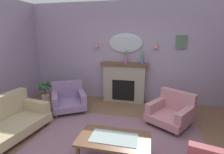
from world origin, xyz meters
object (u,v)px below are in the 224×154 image
at_px(armchair_by_coffee_table, 69,98).
at_px(mantel_vase_right, 142,56).
at_px(framed_picture, 181,42).
at_px(coffee_table, 114,141).
at_px(mantel_vase_left, 126,56).
at_px(fireplace, 124,83).
at_px(wall_sconce_left, 97,45).
at_px(armchair_near_fireplace, 172,111).
at_px(wall_sconce_right, 156,45).
at_px(wall_mirror, 125,43).
at_px(potted_plant_small_fern, 45,90).

bearing_deg(armchair_by_coffee_table, mantel_vase_right, 25.13).
xyz_separation_m(framed_picture, armchair_by_coffee_table, (-2.84, -1.04, -1.44)).
bearing_deg(coffee_table, mantel_vase_left, 94.52).
xyz_separation_m(coffee_table, armchair_by_coffee_table, (-1.59, 1.65, -0.08)).
xyz_separation_m(fireplace, armchair_by_coffee_table, (-1.34, -0.89, -0.27)).
bearing_deg(mantel_vase_right, wall_sconce_left, 174.92).
distance_m(mantel_vase_right, framed_picture, 1.08).
height_order(mantel_vase_right, armchair_by_coffee_table, mantel_vase_right).
height_order(fireplace, armchair_near_fireplace, fireplace).
bearing_deg(mantel_vase_left, armchair_near_fireplace, -40.95).
height_order(wall_sconce_right, armchair_by_coffee_table, wall_sconce_right).
bearing_deg(coffee_table, mantel_vase_right, 84.31).
xyz_separation_m(mantel_vase_left, coffee_table, (0.20, -2.52, -0.97)).
relative_size(mantel_vase_right, armchair_near_fireplace, 0.35).
relative_size(wall_sconce_right, framed_picture, 0.39).
height_order(mantel_vase_right, wall_sconce_right, wall_sconce_right).
height_order(mantel_vase_left, coffee_table, mantel_vase_left).
bearing_deg(mantel_vase_right, mantel_vase_left, 180.00).
bearing_deg(framed_picture, armchair_near_fireplace, -101.55).
height_order(framed_picture, armchair_by_coffee_table, framed_picture).
relative_size(wall_mirror, armchair_near_fireplace, 0.85).
bearing_deg(wall_sconce_left, coffee_table, -67.39).
relative_size(mantel_vase_left, wall_sconce_left, 2.73).
height_order(mantel_vase_right, potted_plant_small_fern, mantel_vase_right).
height_order(fireplace, framed_picture, framed_picture).
bearing_deg(mantel_vase_left, wall_mirror, 106.39).
relative_size(wall_sconce_left, potted_plant_small_fern, 0.21).
distance_m(mantel_vase_right, armchair_by_coffee_table, 2.30).
height_order(wall_mirror, armchair_near_fireplace, wall_mirror).
distance_m(mantel_vase_left, armchair_by_coffee_table, 1.94).
bearing_deg(framed_picture, wall_sconce_right, -174.73).
bearing_deg(wall_sconce_left, fireplace, -6.16).
xyz_separation_m(mantel_vase_right, wall_sconce_left, (-1.35, 0.12, 0.28)).
relative_size(wall_sconce_right, coffee_table, 0.13).
bearing_deg(armchair_by_coffee_table, mantel_vase_left, 31.83).
distance_m(fireplace, coffee_table, 2.57).
bearing_deg(armchair_near_fireplace, coffee_table, -124.14).
bearing_deg(wall_mirror, fireplace, -90.00).
distance_m(mantel_vase_left, wall_sconce_left, 0.96).
relative_size(fireplace, coffee_table, 1.24).
bearing_deg(wall_sconce_left, mantel_vase_right, -5.08).
bearing_deg(mantel_vase_right, armchair_by_coffee_table, -154.87).
bearing_deg(potted_plant_small_fern, wall_sconce_right, 11.13).
height_order(wall_sconce_right, potted_plant_small_fern, wall_sconce_right).
bearing_deg(armchair_near_fireplace, framed_picture, 78.45).
distance_m(wall_sconce_right, coffee_table, 2.99).
bearing_deg(wall_sconce_right, mantel_vase_left, -171.47).
relative_size(framed_picture, potted_plant_small_fern, 0.54).
distance_m(framed_picture, armchair_near_fireplace, 1.91).
distance_m(wall_sconce_left, armchair_by_coffee_table, 1.74).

